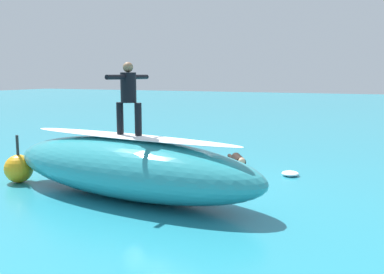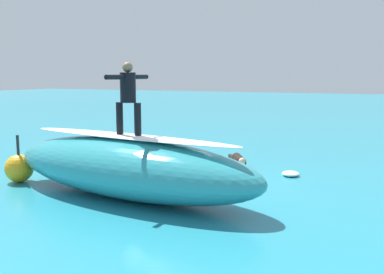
% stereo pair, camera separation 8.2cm
% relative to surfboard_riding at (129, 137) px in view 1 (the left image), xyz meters
% --- Properties ---
extents(ground_plane, '(120.00, 120.00, 0.00)m').
position_rel_surfboard_riding_xyz_m(ground_plane, '(-0.21, -1.91, -1.47)').
color(ground_plane, teal).
extents(wave_crest, '(7.36, 3.01, 1.44)m').
position_rel_surfboard_riding_xyz_m(wave_crest, '(0.07, -0.01, -0.75)').
color(wave_crest, teal).
rests_on(wave_crest, ground_plane).
extents(wave_foam_lip, '(6.13, 1.49, 0.08)m').
position_rel_surfboard_riding_xyz_m(wave_foam_lip, '(0.07, -0.01, 0.00)').
color(wave_foam_lip, white).
rests_on(wave_foam_lip, wave_crest).
extents(surfboard_riding, '(2.27, 0.63, 0.07)m').
position_rel_surfboard_riding_xyz_m(surfboard_riding, '(0.00, 0.00, 0.00)').
color(surfboard_riding, yellow).
rests_on(surfboard_riding, wave_crest).
extents(surfer_riding, '(0.68, 1.62, 1.71)m').
position_rel_surfboard_riding_xyz_m(surfer_riding, '(0.00, -0.00, 1.03)').
color(surfer_riding, black).
rests_on(surfer_riding, surfboard_riding).
extents(surfboard_paddling, '(1.45, 2.00, 0.08)m').
position_rel_surfboard_riding_xyz_m(surfboard_paddling, '(-1.25, -4.40, -1.43)').
color(surfboard_paddling, silver).
rests_on(surfboard_paddling, ground_plane).
extents(surfer_paddling, '(1.09, 1.67, 0.33)m').
position_rel_surfboard_riding_xyz_m(surfer_paddling, '(-1.18, -4.52, -1.25)').
color(surfer_paddling, black).
rests_on(surfer_paddling, surfboard_paddling).
extents(buoy_marker, '(0.77, 0.77, 1.30)m').
position_rel_surfboard_riding_xyz_m(buoy_marker, '(3.57, 0.02, -1.08)').
color(buoy_marker, orange).
rests_on(buoy_marker, ground_plane).
extents(foam_patch_near, '(0.40, 0.63, 0.11)m').
position_rel_surfboard_riding_xyz_m(foam_patch_near, '(1.72, -4.89, -1.42)').
color(foam_patch_near, white).
rests_on(foam_patch_near, ground_plane).
extents(foam_patch_mid, '(0.90, 0.84, 0.08)m').
position_rel_surfboard_riding_xyz_m(foam_patch_mid, '(0.96, -4.73, -1.43)').
color(foam_patch_mid, white).
rests_on(foam_patch_mid, ground_plane).
extents(foam_patch_far, '(0.62, 0.64, 0.14)m').
position_rel_surfboard_riding_xyz_m(foam_patch_far, '(-3.03, -3.84, -1.40)').
color(foam_patch_far, white).
rests_on(foam_patch_far, ground_plane).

